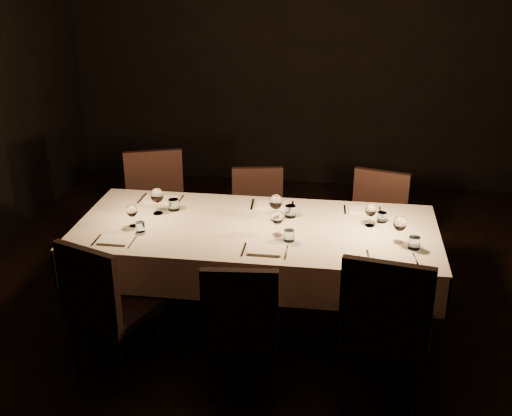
# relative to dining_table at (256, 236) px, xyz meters

# --- Properties ---
(room) EXTENTS (5.01, 6.01, 3.01)m
(room) POSITION_rel_dining_table_xyz_m (0.00, 0.00, 0.81)
(room) COLOR black
(room) RESTS_ON ground
(dining_table) EXTENTS (2.52, 1.12, 0.76)m
(dining_table) POSITION_rel_dining_table_xyz_m (0.00, 0.00, 0.00)
(dining_table) COLOR black
(dining_table) RESTS_ON ground
(chair_near_left) EXTENTS (0.59, 0.59, 0.95)m
(chair_near_left) POSITION_rel_dining_table_xyz_m (-0.84, -0.77, -0.16)
(chair_near_left) COLOR black
(chair_near_left) RESTS_ON ground
(place_setting_near_left) EXTENTS (0.29, 0.39, 0.16)m
(place_setting_near_left) POSITION_rel_dining_table_xyz_m (-0.85, -0.22, 0.14)
(place_setting_near_left) COLOR white
(place_setting_near_left) RESTS_ON dining_table
(chair_near_center) EXTENTS (0.48, 0.48, 0.92)m
(chair_near_center) POSITION_rel_dining_table_xyz_m (0.03, -0.84, -0.18)
(chair_near_center) COLOR black
(chair_near_center) RESTS_ON ground
(place_setting_near_center) EXTENTS (0.32, 0.40, 0.18)m
(place_setting_near_center) POSITION_rel_dining_table_xyz_m (0.17, -0.22, 0.14)
(place_setting_near_center) COLOR white
(place_setting_near_center) RESTS_ON dining_table
(chair_near_right) EXTENTS (0.58, 0.58, 1.04)m
(chair_near_right) POSITION_rel_dining_table_xyz_m (0.87, -0.84, -0.12)
(chair_near_right) COLOR black
(chair_near_right) RESTS_ON ground
(place_setting_near_right) EXTENTS (0.35, 0.41, 0.19)m
(place_setting_near_right) POSITION_rel_dining_table_xyz_m (0.98, -0.22, 0.15)
(place_setting_near_right) COLOR white
(place_setting_near_right) RESTS_ON dining_table
(chair_far_left) EXTENTS (0.62, 0.62, 1.00)m
(chair_far_left) POSITION_rel_dining_table_xyz_m (-0.95, 0.73, -0.14)
(chair_far_left) COLOR black
(chair_far_left) RESTS_ON ground
(place_setting_far_left) EXTENTS (0.35, 0.42, 0.20)m
(place_setting_far_left) POSITION_rel_dining_table_xyz_m (-0.73, 0.22, 0.15)
(place_setting_far_left) COLOR white
(place_setting_far_left) RESTS_ON dining_table
(chair_far_center) EXTENTS (0.49, 0.49, 0.88)m
(chair_far_center) POSITION_rel_dining_table_xyz_m (-0.10, 0.80, -0.20)
(chair_far_center) COLOR black
(chair_far_center) RESTS_ON ground
(place_setting_far_center) EXTENTS (0.36, 0.42, 0.20)m
(place_setting_far_center) POSITION_rel_dining_table_xyz_m (0.13, 0.22, 0.15)
(place_setting_far_center) COLOR white
(place_setting_far_center) RESTS_ON dining_table
(chair_far_right) EXTENTS (0.54, 0.54, 0.93)m
(chair_far_right) POSITION_rel_dining_table_xyz_m (0.86, 0.72, -0.17)
(chair_far_right) COLOR black
(chair_far_right) RESTS_ON ground
(place_setting_far_right) EXTENTS (0.30, 0.39, 0.17)m
(place_setting_far_right) POSITION_rel_dining_table_xyz_m (0.79, 0.22, 0.14)
(place_setting_far_right) COLOR white
(place_setting_far_right) RESTS_ON dining_table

